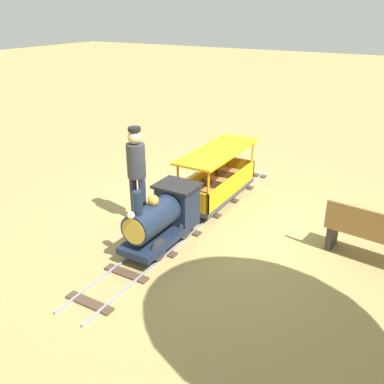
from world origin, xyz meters
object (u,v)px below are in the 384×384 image
at_px(passenger_car, 218,181).
at_px(conductor_person, 136,168).
at_px(locomotive, 163,216).
at_px(park_bench, 373,235).

relative_size(passenger_car, conductor_person, 1.23).
height_order(locomotive, passenger_car, locomotive).
xyz_separation_m(locomotive, passenger_car, (0.00, -1.77, -0.06)).
distance_m(conductor_person, park_bench, 3.65).
bearing_deg(conductor_person, park_bench, -169.25).
bearing_deg(park_bench, locomotive, 21.89).
bearing_deg(passenger_car, conductor_person, 59.47).
bearing_deg(locomotive, passenger_car, -90.00).
distance_m(passenger_car, conductor_person, 1.64).
distance_m(locomotive, park_bench, 2.98).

